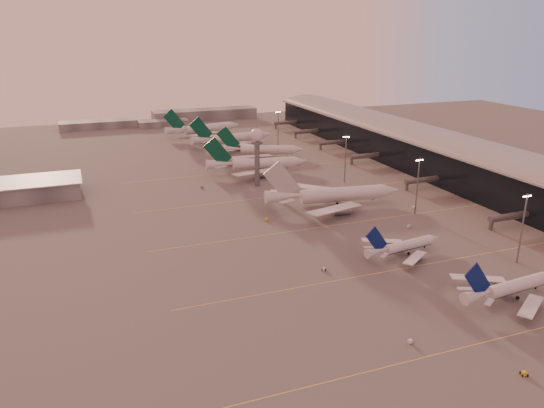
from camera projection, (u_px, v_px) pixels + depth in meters
name	position (u px, v px, depth m)	size (l,w,h in m)	color
ground	(371.00, 291.00, 163.62)	(700.00, 700.00, 0.00)	#514F4F
taxiway_markings	(363.00, 220.00, 223.37)	(180.00, 185.25, 0.02)	#E7D351
terminal	(437.00, 154.00, 294.30)	(57.00, 362.00, 23.04)	black
radar_tower	(257.00, 146.00, 264.96)	(6.40, 6.40, 31.10)	#5A5D62
mast_a	(523.00, 225.00, 178.88)	(3.60, 0.56, 25.00)	#5A5D62
mast_b	(418.00, 184.00, 226.59)	(3.60, 0.56, 25.00)	#5A5D62
mast_c	(346.00, 157.00, 273.62)	(3.60, 0.56, 25.00)	#5A5D62
mast_d	(278.00, 128.00, 352.67)	(3.60, 0.56, 25.00)	#5A5D62
distant_horizon	(175.00, 118.00, 451.30)	(165.00, 37.50, 9.00)	#595B60
narrowbody_near	(510.00, 289.00, 158.02)	(38.25, 30.43, 14.95)	silver
narrowbody_mid	(404.00, 248.00, 188.83)	(34.06, 27.03, 13.34)	silver
widebody_white	(334.00, 198.00, 240.06)	(63.87, 50.85, 22.54)	silver
greentail_a	(258.00, 166.00, 295.66)	(57.83, 46.39, 21.09)	silver
greentail_b	(261.00, 152.00, 330.54)	(51.70, 41.03, 19.59)	silver
greentail_c	(233.00, 140.00, 362.81)	(60.35, 48.44, 21.99)	silver
greentail_d	(204.00, 130.00, 396.86)	(59.99, 48.01, 21.99)	silver
gsv_truck_a	(412.00, 339.00, 136.21)	(5.47, 2.23, 2.17)	silver
gsv_tug_near	(524.00, 374.00, 123.74)	(3.18, 3.95, 0.98)	gold
gsv_tug_mid	(324.00, 269.00, 177.13)	(3.59, 3.31, 0.88)	silver
gsv_truck_b	(410.00, 225.00, 214.61)	(5.82, 2.70, 2.26)	silver
gsv_truck_c	(267.00, 218.00, 222.64)	(5.36, 6.28, 2.48)	gold
gsv_catering_b	(414.00, 204.00, 237.04)	(5.37, 2.66, 4.36)	silver
gsv_tug_far	(288.00, 192.00, 260.37)	(4.29, 4.32, 1.09)	silver
gsv_truck_d	(201.00, 186.00, 267.60)	(3.45, 5.79, 2.20)	#5D6063
gsv_tug_hangar	(299.00, 165.00, 310.93)	(3.19, 2.07, 0.87)	silver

